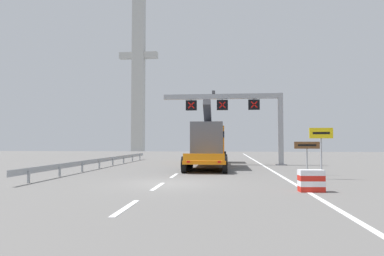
# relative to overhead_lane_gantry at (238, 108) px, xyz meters

# --- Properties ---
(ground) EXTENTS (112.00, 112.00, 0.00)m
(ground) POSITION_rel_overhead_lane_gantry_xyz_m (-4.10, -13.87, -5.20)
(ground) COLOR slate
(lane_markings) EXTENTS (0.20, 46.81, 0.01)m
(lane_markings) POSITION_rel_overhead_lane_gantry_xyz_m (-4.36, 2.24, -5.19)
(lane_markings) COLOR silver
(lane_markings) RESTS_ON ground
(edge_line_right) EXTENTS (0.20, 63.00, 0.01)m
(edge_line_right) POSITION_rel_overhead_lane_gantry_xyz_m (2.10, -1.87, -5.20)
(edge_line_right) COLOR silver
(edge_line_right) RESTS_ON ground
(overhead_lane_gantry) EXTENTS (11.07, 0.90, 6.77)m
(overhead_lane_gantry) POSITION_rel_overhead_lane_gantry_xyz_m (0.00, 0.00, 0.00)
(overhead_lane_gantry) COLOR #9EA0A5
(overhead_lane_gantry) RESTS_ON ground
(heavy_haul_truck_orange) EXTENTS (3.03, 14.06, 5.30)m
(heavy_haul_truck_orange) POSITION_rel_overhead_lane_gantry_xyz_m (-2.59, -0.93, -3.21)
(heavy_haul_truck_orange) COLOR orange
(heavy_haul_truck_orange) RESTS_ON ground
(exit_sign_yellow) EXTENTS (1.27, 0.15, 2.84)m
(exit_sign_yellow) POSITION_rel_overhead_lane_gantry_xyz_m (4.05, -11.09, -3.08)
(exit_sign_yellow) COLOR #9EA0A5
(exit_sign_yellow) RESTS_ON ground
(tourist_info_sign_brown) EXTENTS (1.55, 0.15, 2.07)m
(tourist_info_sign_brown) POSITION_rel_overhead_lane_gantry_xyz_m (3.84, -8.79, -3.61)
(tourist_info_sign_brown) COLOR #9EA0A5
(tourist_info_sign_brown) RESTS_ON ground
(crash_barrier_striped) EXTENTS (1.03, 0.57, 0.90)m
(crash_barrier_striped) POSITION_rel_overhead_lane_gantry_xyz_m (2.25, -15.88, -4.75)
(crash_barrier_striped) COLOR red
(crash_barrier_striped) RESTS_ON ground
(guardrail_left) EXTENTS (0.13, 24.75, 0.76)m
(guardrail_left) POSITION_rel_overhead_lane_gantry_xyz_m (-11.10, -3.49, -4.64)
(guardrail_left) COLOR #999EA3
(guardrail_left) RESTS_ON ground
(bridge_pylon_distant) EXTENTS (9.00, 2.00, 36.03)m
(bridge_pylon_distant) POSITION_rel_overhead_lane_gantry_xyz_m (-21.15, 44.00, 13.21)
(bridge_pylon_distant) COLOR #B7B7B2
(bridge_pylon_distant) RESTS_ON ground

